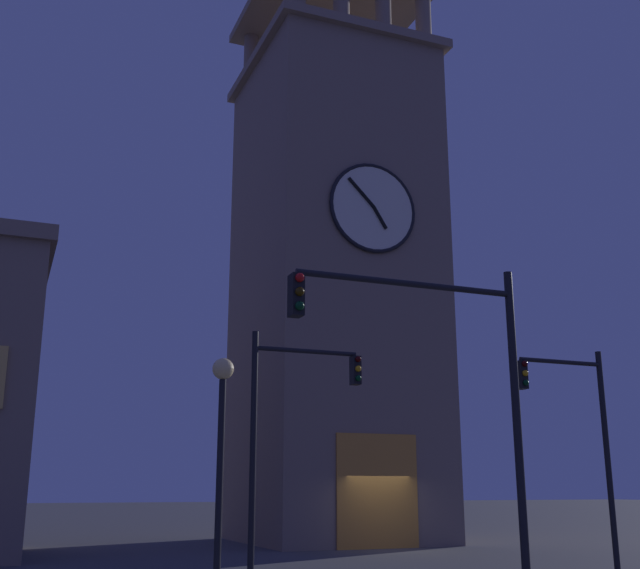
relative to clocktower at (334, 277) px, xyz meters
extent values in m
plane|color=#424247|center=(-0.03, 4.55, -10.91)|extent=(200.00, 200.00, 0.00)
cube|color=gray|center=(0.00, -0.02, -0.62)|extent=(7.17, 7.89, 20.58)
cube|color=gray|center=(0.00, -0.02, 9.87)|extent=(7.77, 8.49, 0.40)
cylinder|color=gray|center=(-2.98, 3.32, 11.53)|extent=(0.70, 0.70, 2.91)
cylinder|color=gray|center=(-0.99, 3.32, 11.53)|extent=(0.70, 0.70, 2.91)
cylinder|color=gray|center=(-2.98, -3.36, 11.53)|extent=(0.70, 0.70, 2.91)
cylinder|color=gray|center=(-0.99, -3.36, 11.53)|extent=(0.70, 0.70, 2.91)
cylinder|color=gray|center=(0.99, -3.36, 11.53)|extent=(0.70, 0.70, 2.91)
cylinder|color=gray|center=(2.98, -3.36, 11.53)|extent=(0.70, 0.70, 2.91)
cube|color=gray|center=(0.00, -0.02, 13.19)|extent=(7.77, 8.49, 0.40)
cylinder|color=silver|center=(0.00, 3.98, 1.83)|extent=(3.56, 0.12, 3.56)
torus|color=black|center=(0.00, 4.00, 1.83)|extent=(3.72, 0.16, 3.72)
cube|color=black|center=(-0.26, 4.08, 1.41)|extent=(0.62, 0.06, 0.89)
cube|color=black|center=(0.53, 4.08, 2.36)|extent=(1.15, 0.06, 1.15)
cube|color=orange|center=(0.00, 3.87, -8.91)|extent=(3.20, 0.24, 4.00)
cylinder|color=black|center=(7.01, 11.48, -7.96)|extent=(0.16, 0.16, 5.90)
cylinder|color=black|center=(5.63, 11.48, -5.43)|extent=(2.76, 0.12, 0.12)
cube|color=black|center=(4.25, 11.48, -5.85)|extent=(0.22, 0.30, 0.75)
sphere|color=#360505|center=(4.25, 11.66, -5.58)|extent=(0.16, 0.16, 0.16)
sphere|color=orange|center=(4.25, 11.66, -5.83)|extent=(0.16, 0.16, 0.16)
sphere|color=#063316|center=(4.25, 11.66, -6.08)|extent=(0.16, 0.16, 0.16)
cylinder|color=black|center=(3.79, 17.72, -7.82)|extent=(0.16, 0.16, 6.17)
cylinder|color=black|center=(6.00, 17.72, -5.18)|extent=(4.42, 0.12, 0.12)
cube|color=black|center=(8.20, 17.72, -5.61)|extent=(0.22, 0.30, 0.75)
sphere|color=red|center=(8.20, 17.90, -5.33)|extent=(0.16, 0.16, 0.16)
sphere|color=#392705|center=(8.20, 17.90, -5.58)|extent=(0.16, 0.16, 0.16)
sphere|color=#063316|center=(8.20, 17.90, -5.83)|extent=(0.16, 0.16, 0.16)
cylinder|color=black|center=(-2.52, 12.95, -8.03)|extent=(0.16, 0.16, 5.76)
cylinder|color=black|center=(-1.21, 12.95, -5.52)|extent=(2.62, 0.12, 0.12)
cube|color=black|center=(0.10, 12.95, -5.94)|extent=(0.22, 0.30, 0.75)
sphere|color=#360505|center=(0.10, 13.13, -5.67)|extent=(0.16, 0.16, 0.16)
sphere|color=orange|center=(0.10, 13.13, -5.92)|extent=(0.16, 0.16, 0.16)
sphere|color=#063316|center=(0.10, 13.13, -6.17)|extent=(0.16, 0.16, 0.16)
cylinder|color=black|center=(8.65, 14.64, -8.81)|extent=(0.14, 0.14, 4.20)
sphere|color=#F9DB8C|center=(8.65, 14.64, -6.49)|extent=(0.44, 0.44, 0.44)
camera|label=1|loc=(12.72, 30.07, -8.85)|focal=43.93mm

